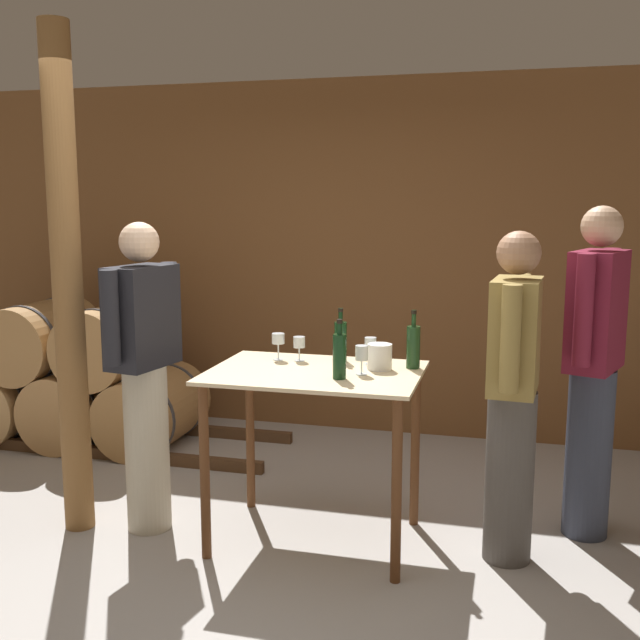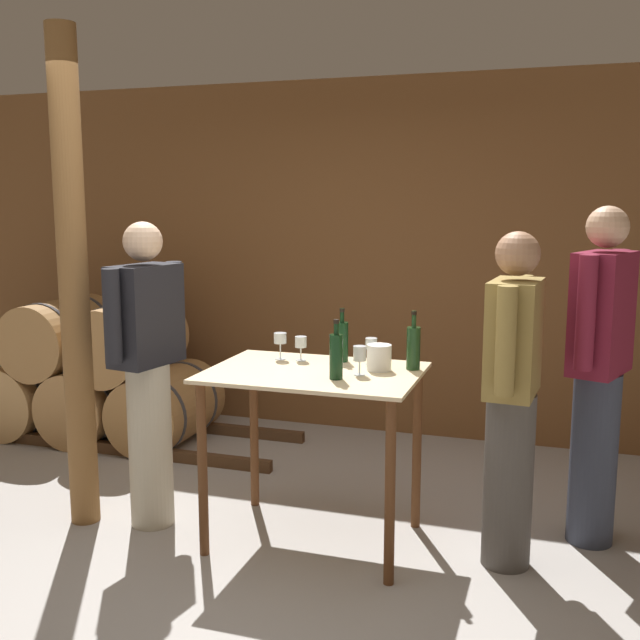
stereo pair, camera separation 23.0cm
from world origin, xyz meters
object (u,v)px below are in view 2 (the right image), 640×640
wine_bottle_left (336,355)px  person_visitor_bearded (148,368)px  wine_glass_near_left (280,339)px  person_visitor_with_scarf (599,369)px  wine_glass_far_side (360,354)px  person_host (512,394)px  wooden_post (74,284)px  wine_glass_near_center (301,343)px  wine_bottle_far_left (342,340)px  wine_glass_near_right (371,345)px  ice_bucket (379,358)px  wine_bottle_center (413,347)px

wine_bottle_left → person_visitor_bearded: (-1.09, 0.06, -0.16)m
wine_glass_near_left → person_visitor_with_scarf: size_ratio=0.08×
wine_glass_near_left → wine_glass_far_side: 0.56m
person_visitor_bearded → wine_glass_far_side: bearing=2.9°
person_host → wine_bottle_left: bearing=-167.7°
person_visitor_with_scarf → person_host: bearing=-135.5°
wooden_post → person_visitor_bearded: size_ratio=1.60×
wine_glass_near_left → wine_glass_near_center: (0.12, 0.01, -0.02)m
wine_bottle_left → wine_glass_far_side: size_ratio=1.99×
wine_bottle_far_left → wine_glass_near_right: size_ratio=2.00×
wine_glass_near_right → person_visitor_with_scarf: 1.18m
ice_bucket → wine_glass_far_side: bearing=-116.9°
person_visitor_bearded → ice_bucket: bearing=8.9°
wooden_post → wine_glass_near_center: 1.27m
wine_bottle_left → ice_bucket: size_ratio=2.20×
wine_glass_near_left → wine_glass_far_side: (0.51, -0.22, -0.01)m
wooden_post → ice_bucket: size_ratio=20.00×
wine_bottle_center → person_visitor_with_scarf: size_ratio=0.17×
wine_glass_near_right → wine_bottle_left: bearing=-103.5°
wine_glass_near_left → wine_glass_far_side: same height
wine_glass_far_side → ice_bucket: size_ratio=1.11×
wine_bottle_left → wine_bottle_center: bearing=45.6°
wine_glass_near_center → person_visitor_bearded: bearing=-159.7°
wooden_post → person_visitor_bearded: wooden_post is taller
wooden_post → ice_bucket: (1.63, 0.28, -0.35)m
wine_bottle_center → wine_glass_near_center: size_ratio=2.29×
person_host → wine_glass_far_side: bearing=-174.9°
wine_glass_near_center → person_visitor_with_scarf: 1.57m
wine_bottle_left → wine_glass_near_center: (-0.31, 0.35, -0.02)m
person_host → person_visitor_with_scarf: bearing=44.5°
wine_bottle_far_left → person_host: bearing=-13.2°
wine_glass_far_side → wine_glass_near_left: bearing=156.4°
wooden_post → wine_bottle_center: wooden_post is taller
wine_bottle_center → wine_bottle_left: bearing=-134.4°
wine_glass_far_side → person_visitor_bearded: bearing=-177.1°
wine_bottle_left → wine_glass_near_left: bearing=141.4°
wine_glass_near_left → wine_glass_far_side: bearing=-23.6°
person_host → ice_bucket: bearing=174.3°
wine_glass_far_side → ice_bucket: wine_glass_far_side is taller
wine_bottle_far_left → person_visitor_bearded: person_visitor_bearded is taller
wine_glass_near_left → person_visitor_bearded: (-0.67, -0.28, -0.15)m
wooden_post → wine_bottle_far_left: bearing=17.2°
wine_glass_near_center → person_visitor_with_scarf: person_visitor_with_scarf is taller
wine_bottle_left → ice_bucket: (0.16, 0.25, -0.05)m
wine_bottle_center → wine_glass_far_side: 0.31m
person_visitor_with_scarf → person_visitor_bearded: size_ratio=1.05×
wine_bottle_far_left → wine_glass_near_left: bearing=-170.4°
wine_glass_near_center → wine_glass_near_right: 0.39m
wine_bottle_far_left → person_visitor_with_scarf: 1.34m
wine_bottle_center → wooden_post: bearing=-168.7°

